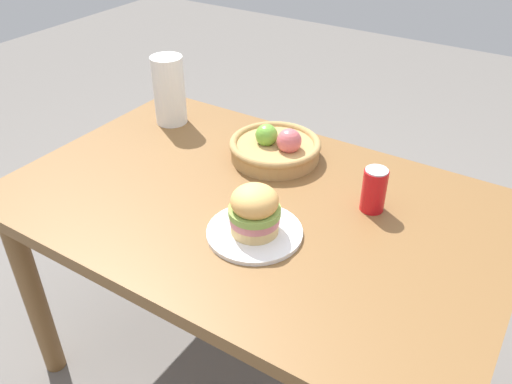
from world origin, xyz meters
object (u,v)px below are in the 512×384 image
object	(u,v)px
sandwich	(255,210)
paper_towel_roll	(169,90)
plate	(255,232)
soda_can	(374,190)
fruit_basket	(275,147)

from	to	relation	value
sandwich	paper_towel_roll	world-z (taller)	paper_towel_roll
plate	paper_towel_roll	world-z (taller)	paper_towel_roll
plate	sandwich	world-z (taller)	sandwich
plate	soda_can	distance (m)	0.34
plate	paper_towel_roll	xyz separation A→B (m)	(-0.60, 0.39, 0.11)
sandwich	fruit_basket	world-z (taller)	sandwich
sandwich	soda_can	xyz separation A→B (m)	(0.21, 0.27, -0.01)
sandwich	soda_can	size ratio (longest dim) A/B	1.06
fruit_basket	paper_towel_roll	distance (m)	0.45
plate	soda_can	bearing A→B (deg)	51.52
fruit_basket	soda_can	bearing A→B (deg)	-14.90
sandwich	fruit_basket	size ratio (longest dim) A/B	0.46
paper_towel_roll	fruit_basket	bearing A→B (deg)	-3.09
sandwich	paper_towel_roll	size ratio (longest dim) A/B	0.55
sandwich	plate	bearing A→B (deg)	0.00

